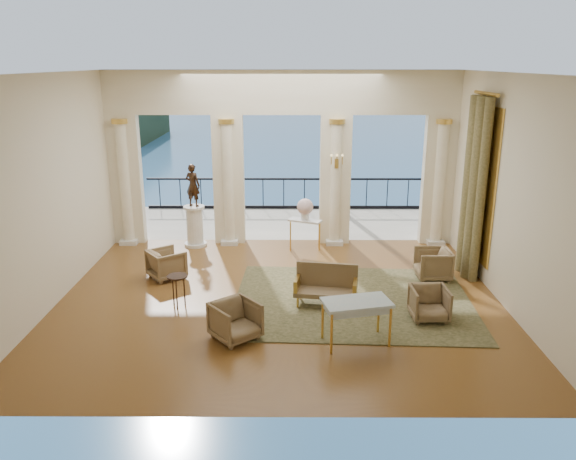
{
  "coord_description": "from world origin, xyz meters",
  "views": [
    {
      "loc": [
        0.24,
        -10.65,
        4.71
      ],
      "look_at": [
        0.18,
        0.6,
        1.31
      ],
      "focal_mm": 35.0,
      "sensor_mm": 36.0,
      "label": 1
    }
  ],
  "objects_px": {
    "armchair_d": "(167,262)",
    "console_table": "(305,225)",
    "armchair_c": "(433,263)",
    "game_table": "(357,305)",
    "armchair_b": "(429,302)",
    "statue": "(193,185)",
    "settee": "(326,285)",
    "armchair_a": "(235,319)",
    "pedestal": "(195,227)",
    "side_table": "(177,280)"
  },
  "relations": [
    {
      "from": "armchair_c",
      "to": "console_table",
      "type": "xyz_separation_m",
      "value": [
        -2.83,
        2.03,
        0.28
      ]
    },
    {
      "from": "game_table",
      "to": "console_table",
      "type": "relative_size",
      "value": 1.4
    },
    {
      "from": "armchair_a",
      "to": "armchair_c",
      "type": "relative_size",
      "value": 1.0
    },
    {
      "from": "armchair_a",
      "to": "game_table",
      "type": "xyz_separation_m",
      "value": [
        2.1,
        -0.14,
        0.33
      ]
    },
    {
      "from": "armchair_a",
      "to": "pedestal",
      "type": "distance_m",
      "value": 5.44
    },
    {
      "from": "settee",
      "to": "pedestal",
      "type": "distance_m",
      "value": 4.93
    },
    {
      "from": "armchair_a",
      "to": "armchair_c",
      "type": "bearing_deg",
      "value": -4.54
    },
    {
      "from": "armchair_d",
      "to": "armchair_a",
      "type": "bearing_deg",
      "value": 174.85
    },
    {
      "from": "game_table",
      "to": "pedestal",
      "type": "xyz_separation_m",
      "value": [
        -3.66,
        5.35,
        -0.19
      ]
    },
    {
      "from": "armchair_b",
      "to": "side_table",
      "type": "xyz_separation_m",
      "value": [
        -4.86,
        0.53,
        0.22
      ]
    },
    {
      "from": "armchair_b",
      "to": "side_table",
      "type": "relative_size",
      "value": 1.06
    },
    {
      "from": "statue",
      "to": "armchair_b",
      "type": "bearing_deg",
      "value": 162.25
    },
    {
      "from": "armchair_a",
      "to": "console_table",
      "type": "distance_m",
      "value": 5.1
    },
    {
      "from": "game_table",
      "to": "armchair_c",
      "type": "bearing_deg",
      "value": 42.34
    },
    {
      "from": "settee",
      "to": "side_table",
      "type": "xyz_separation_m",
      "value": [
        -2.95,
        -0.16,
        0.16
      ]
    },
    {
      "from": "game_table",
      "to": "console_table",
      "type": "xyz_separation_m",
      "value": [
        -0.76,
        5.06,
        -0.04
      ]
    },
    {
      "from": "armchair_b",
      "to": "game_table",
      "type": "height_order",
      "value": "game_table"
    },
    {
      "from": "armchair_d",
      "to": "console_table",
      "type": "xyz_separation_m",
      "value": [
        3.16,
        2.02,
        0.3
      ]
    },
    {
      "from": "armchair_b",
      "to": "pedestal",
      "type": "bearing_deg",
      "value": 137.62
    },
    {
      "from": "settee",
      "to": "armchair_a",
      "type": "bearing_deg",
      "value": -129.18
    },
    {
      "from": "armchair_c",
      "to": "side_table",
      "type": "relative_size",
      "value": 1.14
    },
    {
      "from": "armchair_b",
      "to": "settee",
      "type": "relative_size",
      "value": 0.53
    },
    {
      "from": "armchair_a",
      "to": "console_table",
      "type": "xyz_separation_m",
      "value": [
        1.33,
        4.92,
        0.29
      ]
    },
    {
      "from": "armchair_b",
      "to": "armchair_a",
      "type": "bearing_deg",
      "value": -169.13
    },
    {
      "from": "armchair_c",
      "to": "pedestal",
      "type": "xyz_separation_m",
      "value": [
        -5.72,
        2.33,
        0.14
      ]
    },
    {
      "from": "armchair_a",
      "to": "armchair_d",
      "type": "height_order",
      "value": "armchair_a"
    },
    {
      "from": "pedestal",
      "to": "statue",
      "type": "relative_size",
      "value": 0.98
    },
    {
      "from": "armchair_d",
      "to": "statue",
      "type": "height_order",
      "value": "statue"
    },
    {
      "from": "armchair_c",
      "to": "game_table",
      "type": "height_order",
      "value": "game_table"
    },
    {
      "from": "game_table",
      "to": "console_table",
      "type": "height_order",
      "value": "console_table"
    },
    {
      "from": "armchair_b",
      "to": "statue",
      "type": "relative_size",
      "value": 0.63
    },
    {
      "from": "armchair_c",
      "to": "settee",
      "type": "xyz_separation_m",
      "value": [
        -2.48,
        -1.39,
        0.03
      ]
    },
    {
      "from": "armchair_d",
      "to": "settee",
      "type": "xyz_separation_m",
      "value": [
        3.5,
        -1.4,
        0.04
      ]
    },
    {
      "from": "armchair_a",
      "to": "armchair_d",
      "type": "distance_m",
      "value": 3.43
    },
    {
      "from": "settee",
      "to": "statue",
      "type": "distance_m",
      "value": 5.08
    },
    {
      "from": "armchair_c",
      "to": "pedestal",
      "type": "bearing_deg",
      "value": -112.55
    },
    {
      "from": "console_table",
      "to": "game_table",
      "type": "bearing_deg",
      "value": -57.32
    },
    {
      "from": "armchair_d",
      "to": "console_table",
      "type": "distance_m",
      "value": 3.76
    },
    {
      "from": "armchair_b",
      "to": "armchair_d",
      "type": "height_order",
      "value": "armchair_d"
    },
    {
      "from": "game_table",
      "to": "statue",
      "type": "height_order",
      "value": "statue"
    },
    {
      "from": "game_table",
      "to": "side_table",
      "type": "bearing_deg",
      "value": 142.87
    },
    {
      "from": "armchair_c",
      "to": "settee",
      "type": "height_order",
      "value": "settee"
    },
    {
      "from": "armchair_c",
      "to": "pedestal",
      "type": "distance_m",
      "value": 6.18
    },
    {
      "from": "settee",
      "to": "statue",
      "type": "relative_size",
      "value": 1.18
    },
    {
      "from": "statue",
      "to": "side_table",
      "type": "xyz_separation_m",
      "value": [
        0.3,
        -3.87,
        -1.07
      ]
    },
    {
      "from": "armchair_b",
      "to": "statue",
      "type": "distance_m",
      "value": 6.9
    },
    {
      "from": "armchair_c",
      "to": "armchair_d",
      "type": "distance_m",
      "value": 5.99
    },
    {
      "from": "armchair_c",
      "to": "console_table",
      "type": "relative_size",
      "value": 0.84
    },
    {
      "from": "settee",
      "to": "game_table",
      "type": "height_order",
      "value": "settee"
    },
    {
      "from": "settee",
      "to": "side_table",
      "type": "bearing_deg",
      "value": -167.9
    }
  ]
}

